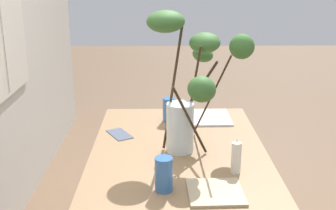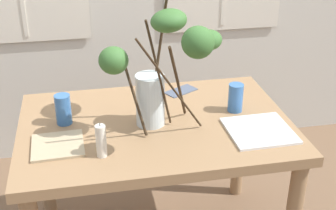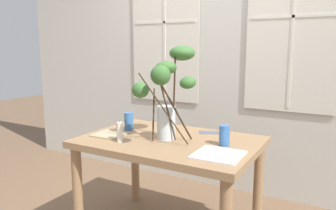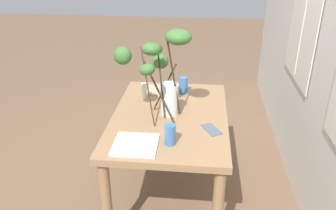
% 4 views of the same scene
% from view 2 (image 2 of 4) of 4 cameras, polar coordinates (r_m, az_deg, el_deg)
% --- Properties ---
extents(dining_table, '(1.22, 0.83, 0.74)m').
position_cam_2_polar(dining_table, '(2.16, -1.53, -4.59)').
color(dining_table, '#93704C').
rests_on(dining_table, ground).
extents(vase_with_branches, '(0.54, 0.57, 0.65)m').
position_cam_2_polar(vase_with_branches, '(1.91, -0.93, 6.45)').
color(vase_with_branches, silver).
rests_on(vase_with_branches, dining_table).
extents(drinking_glass_blue_left, '(0.07, 0.07, 0.14)m').
position_cam_2_polar(drinking_glass_blue_left, '(2.12, -12.77, -0.54)').
color(drinking_glass_blue_left, '#386BAD').
rests_on(drinking_glass_blue_left, dining_table).
extents(drinking_glass_blue_right, '(0.07, 0.07, 0.14)m').
position_cam_2_polar(drinking_glass_blue_right, '(2.20, 8.31, 0.90)').
color(drinking_glass_blue_right, '#386BAD').
rests_on(drinking_glass_blue_right, dining_table).
extents(plate_square_left, '(0.22, 0.22, 0.01)m').
position_cam_2_polar(plate_square_left, '(1.98, -13.42, -4.86)').
color(plate_square_left, tan).
rests_on(plate_square_left, dining_table).
extents(plate_square_right, '(0.28, 0.28, 0.01)m').
position_cam_2_polar(plate_square_right, '(2.07, 11.18, -3.11)').
color(plate_square_right, white).
rests_on(plate_square_right, dining_table).
extents(napkin_folded, '(0.19, 0.16, 0.00)m').
position_cam_2_polar(napkin_folded, '(2.40, 1.60, 1.75)').
color(napkin_folded, '#4C566B').
rests_on(napkin_folded, dining_table).
extents(pillar_candle, '(0.04, 0.04, 0.15)m').
position_cam_2_polar(pillar_candle, '(1.85, -8.23, -4.41)').
color(pillar_candle, silver).
rests_on(pillar_candle, dining_table).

